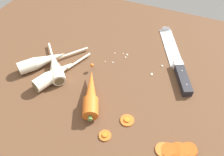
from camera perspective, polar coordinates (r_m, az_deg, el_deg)
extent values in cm
cube|color=brown|center=(73.40, 0.61, -0.78)|extent=(120.00, 90.00, 4.00)
cube|color=silver|center=(84.63, 14.29, 7.46)|extent=(12.57, 19.95, 0.50)
cone|color=silver|center=(93.15, 12.82, 11.92)|extent=(4.87, 4.41, 3.96)
cube|color=silver|center=(77.03, 15.97, 3.12)|extent=(3.51, 3.07, 2.20)
cube|color=#232328|center=(72.79, 17.13, -0.47)|extent=(7.26, 11.13, 2.20)
sphere|color=silver|center=(73.82, 16.79, 1.71)|extent=(0.50, 0.50, 0.50)
sphere|color=silver|center=(70.28, 17.88, -1.56)|extent=(0.50, 0.50, 0.50)
cylinder|color=#D6601E|center=(62.32, -5.32, -7.24)|extent=(6.19, 6.88, 4.20)
cone|color=#D6601E|center=(66.44, -5.17, -2.49)|extent=(9.34, 13.92, 3.99)
sphere|color=#D6601E|center=(72.69, -5.00, 3.07)|extent=(1.20, 1.20, 1.20)
cylinder|color=#5B7F3D|center=(60.41, -5.41, -9.89)|extent=(1.51, 1.41, 1.20)
cylinder|color=silver|center=(71.34, -13.18, 0.50)|extent=(6.06, 6.10, 4.00)
cone|color=silver|center=(75.96, -14.09, 3.81)|extent=(8.36, 8.58, 3.80)
cylinder|color=silver|center=(81.52, -14.80, 6.33)|extent=(6.55, 6.95, 0.70)
cylinder|color=brown|center=(69.74, -12.82, -0.80)|extent=(2.25, 2.13, 2.80)
cylinder|color=silver|center=(77.07, -20.10, 2.76)|extent=(6.53, 6.77, 4.00)
cone|color=silver|center=(77.58, -14.83, 4.73)|extent=(9.02, 9.97, 3.80)
cylinder|color=silver|center=(79.45, -9.44, 6.16)|extent=(7.09, 8.67, 0.70)
cylinder|color=brown|center=(77.07, -22.01, 2.05)|extent=(2.38, 1.98, 2.80)
cylinder|color=silver|center=(70.80, -16.79, -0.98)|extent=(5.52, 6.08, 4.00)
cone|color=silver|center=(72.88, -12.41, 1.93)|extent=(6.71, 9.62, 3.80)
cylinder|color=silver|center=(76.22, -8.13, 4.22)|extent=(4.08, 9.19, 0.70)
cylinder|color=brown|center=(70.20, -18.43, -2.07)|extent=(2.72, 1.28, 2.80)
cylinder|color=#D6601E|center=(59.30, 12.54, -16.81)|extent=(3.88, 3.88, 0.70)
cylinder|color=#D6601E|center=(59.22, 13.73, -16.88)|extent=(3.72, 3.63, 2.14)
cylinder|color=#D6601E|center=(59.19, 14.90, -16.87)|extent=(3.71, 3.63, 2.42)
cylinder|color=#D6601E|center=(59.21, 15.98, -16.74)|extent=(4.12, 4.05, 2.25)
cylinder|color=#D6601E|center=(59.20, 17.04, -16.70)|extent=(3.75, 3.66, 2.07)
cylinder|color=#D6601E|center=(59.33, 18.35, -16.55)|extent=(4.11, 4.04, 2.38)
cylinder|color=#D6601E|center=(59.75, -1.74, -13.91)|extent=(3.15, 3.15, 0.70)
cylinder|color=orange|center=(59.51, -1.75, -13.79)|extent=(1.32, 1.32, 0.16)
cylinder|color=#D6601E|center=(62.11, 3.77, -10.28)|extent=(3.68, 3.68, 0.70)
cylinder|color=orange|center=(61.88, 3.78, -10.14)|extent=(1.54, 1.54, 0.16)
sphere|color=silver|center=(76.62, -1.77, 4.16)|extent=(0.46, 0.46, 0.46)
sphere|color=silver|center=(78.15, 3.27, 5.26)|extent=(0.68, 0.68, 0.68)
sphere|color=silver|center=(76.27, 0.20, 3.98)|extent=(0.54, 0.54, 0.54)
sphere|color=silver|center=(73.29, 9.72, 0.99)|extent=(0.79, 0.79, 0.79)
sphere|color=silver|center=(73.78, 9.82, 1.20)|extent=(0.49, 0.49, 0.49)
sphere|color=silver|center=(76.70, 12.26, 3.08)|extent=(0.79, 0.79, 0.79)
sphere|color=silver|center=(79.11, 3.98, 5.85)|extent=(0.70, 0.70, 0.70)
sphere|color=silver|center=(79.69, 0.67, 6.27)|extent=(0.53, 0.53, 0.53)
sphere|color=silver|center=(79.70, 2.74, 6.17)|extent=(0.43, 0.43, 0.43)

